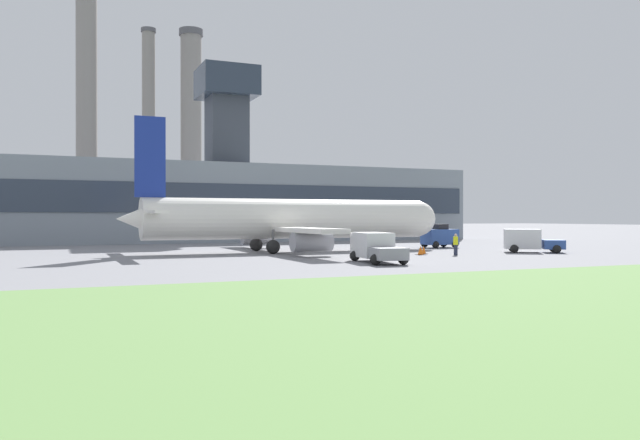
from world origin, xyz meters
name	(u,v)px	position (x,y,z in m)	size (l,w,h in m)	color
ground_plane	(296,255)	(0.00, 0.00, 0.00)	(400.00, 400.00, 0.00)	gray
terminal_building	(205,200)	(0.18, 32.59, 5.16)	(68.13, 15.21, 22.03)	gray
smokestack_left	(87,107)	(-12.39, 62.97, 20.91)	(3.83, 3.83, 41.50)	gray
smokestack_right	(149,131)	(-2.40, 64.09, 17.73)	(2.52, 2.52, 35.25)	gray
smokestack_far	(191,131)	(4.17, 60.67, 17.61)	(4.03, 4.03, 34.89)	gray
airplane	(288,220)	(1.00, 4.53, 2.76)	(28.58, 23.54, 10.83)	white
pushback_tug	(440,237)	(17.16, 5.67, 1.04)	(3.30, 2.61, 2.30)	#2D4C93
baggage_truck	(529,241)	(19.42, -4.19, 0.97)	(5.10, 4.49, 1.95)	#2D4C93
fuel_truck	(376,248)	(2.07, -9.28, 0.97)	(3.05, 5.83, 1.94)	gray
ground_crew_person	(456,244)	(11.39, -5.06, 0.86)	(0.51, 0.51, 1.68)	#23283D
traffic_cone_near_nose	(421,251)	(9.13, -3.59, 0.33)	(0.67, 0.67, 0.71)	black
traffic_cone_wingtip	(424,250)	(10.07, -2.57, 0.28)	(0.55, 0.55, 0.62)	black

